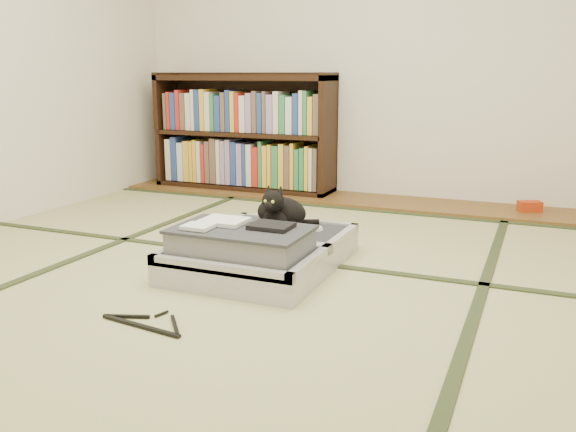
% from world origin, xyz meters
% --- Properties ---
extents(floor, '(4.50, 4.50, 0.00)m').
position_xyz_m(floor, '(0.00, 0.00, 0.00)').
color(floor, tan).
rests_on(floor, ground).
extents(wood_strip, '(4.00, 0.50, 0.02)m').
position_xyz_m(wood_strip, '(0.00, 2.00, 0.01)').
color(wood_strip, brown).
rests_on(wood_strip, ground).
extents(red_item, '(0.17, 0.14, 0.07)m').
position_xyz_m(red_item, '(1.14, 2.03, 0.06)').
color(red_item, '#AE2F0D').
rests_on(red_item, wood_strip).
extents(tatami_borders, '(4.00, 4.50, 0.01)m').
position_xyz_m(tatami_borders, '(0.00, 0.49, 0.00)').
color(tatami_borders, '#2D381E').
rests_on(tatami_borders, ground).
extents(bookcase, '(1.50, 0.34, 0.96)m').
position_xyz_m(bookcase, '(-1.07, 2.07, 0.45)').
color(bookcase, black).
rests_on(bookcase, wood_strip).
extents(suitcase, '(0.70, 0.94, 0.28)m').
position_xyz_m(suitcase, '(-0.05, 0.21, 0.10)').
color(suitcase, silver).
rests_on(suitcase, floor).
extents(cat, '(0.31, 0.32, 0.25)m').
position_xyz_m(cat, '(-0.06, 0.51, 0.23)').
color(cat, black).
rests_on(cat, suitcase).
extents(cable_coil, '(0.10, 0.10, 0.02)m').
position_xyz_m(cable_coil, '(0.12, 0.54, 0.15)').
color(cable_coil, white).
rests_on(cable_coil, suitcase).
extents(hanger, '(0.39, 0.20, 0.01)m').
position_xyz_m(hanger, '(-0.15, -0.57, 0.01)').
color(hanger, black).
rests_on(hanger, floor).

